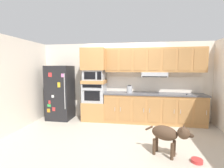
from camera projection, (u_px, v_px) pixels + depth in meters
ground_plane at (120, 130)px, 4.44m from camera, size 9.60×9.60×0.00m
back_kitchen_wall at (123, 81)px, 5.41m from camera, size 6.20×0.12×2.50m
side_panel_left at (25, 83)px, 4.75m from camera, size 0.12×7.10×2.50m
refrigerator at (60, 93)px, 5.34m from camera, size 0.76×0.73×1.76m
oven_base_cabinet at (95, 111)px, 5.29m from camera, size 0.74×0.62×0.60m
built_in_oven at (94, 92)px, 5.23m from camera, size 0.70×0.62×0.60m
appliance_mid_shelf at (94, 82)px, 5.19m from camera, size 0.74×0.62×0.10m
microwave at (94, 75)px, 5.17m from camera, size 0.64×0.54×0.32m
appliance_upper_cabinet at (94, 59)px, 5.12m from camera, size 0.74×0.62×0.68m
lower_cabinet_run at (153, 109)px, 4.98m from camera, size 2.98×0.63×0.88m
countertop_slab at (153, 94)px, 4.94m from camera, size 3.02×0.64×0.04m
backsplash_panel at (153, 84)px, 5.20m from camera, size 3.02×0.02×0.50m
upper_cabinet_with_hood at (154, 61)px, 4.96m from camera, size 2.98×0.48×0.88m
screwdriver at (187, 94)px, 4.67m from camera, size 0.16×0.16×0.03m
electric_kettle at (129, 89)px, 4.99m from camera, size 0.17×0.17×0.24m
dog at (168, 134)px, 3.06m from camera, size 0.84×0.48×0.66m
dog_food_bowl at (197, 161)px, 2.90m from camera, size 0.20×0.20×0.06m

